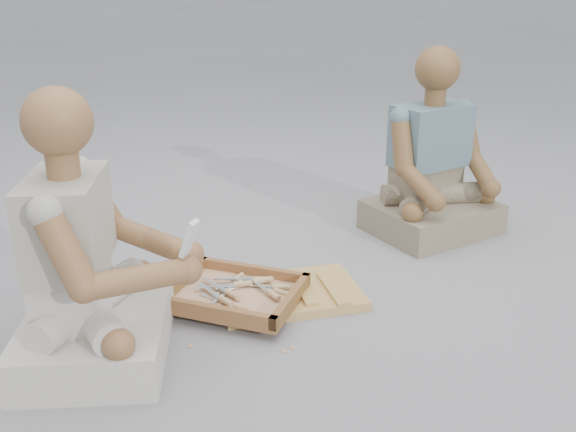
{
  "coord_description": "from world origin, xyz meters",
  "views": [
    {
      "loc": [
        0.04,
        -2.1,
        1.19
      ],
      "look_at": [
        -0.01,
        0.22,
        0.3
      ],
      "focal_mm": 40.0,
      "sensor_mm": 36.0,
      "label": 1
    }
  ],
  "objects_px": {
    "tool_tray": "(235,294)",
    "companion": "(433,173)",
    "craftsman": "(88,272)",
    "carved_panel": "(289,294)"
  },
  "relations": [
    {
      "from": "tool_tray",
      "to": "craftsman",
      "type": "relative_size",
      "value": 0.64
    },
    {
      "from": "carved_panel",
      "to": "craftsman",
      "type": "height_order",
      "value": "craftsman"
    },
    {
      "from": "carved_panel",
      "to": "craftsman",
      "type": "xyz_separation_m",
      "value": [
        -0.63,
        -0.4,
        0.28
      ]
    },
    {
      "from": "tool_tray",
      "to": "companion",
      "type": "height_order",
      "value": "companion"
    },
    {
      "from": "carved_panel",
      "to": "tool_tray",
      "type": "relative_size",
      "value": 0.96
    },
    {
      "from": "carved_panel",
      "to": "craftsman",
      "type": "relative_size",
      "value": 0.61
    },
    {
      "from": "tool_tray",
      "to": "craftsman",
      "type": "height_order",
      "value": "craftsman"
    },
    {
      "from": "carved_panel",
      "to": "companion",
      "type": "height_order",
      "value": "companion"
    },
    {
      "from": "tool_tray",
      "to": "craftsman",
      "type": "xyz_separation_m",
      "value": [
        -0.43,
        -0.32,
        0.24
      ]
    },
    {
      "from": "craftsman",
      "to": "tool_tray",
      "type": "bearing_deg",
      "value": 120.99
    }
  ]
}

